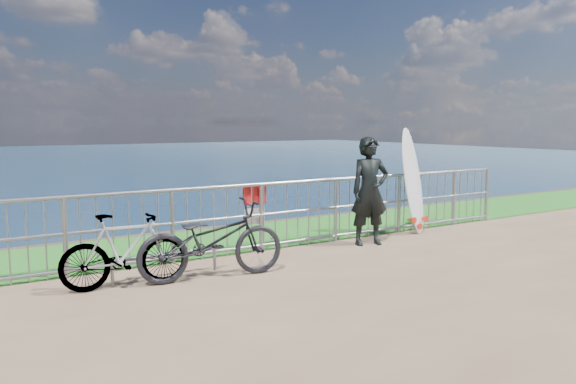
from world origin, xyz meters
TOP-DOWN VIEW (x-y plane):
  - grass_strip at (0.00, 2.70)m, footprint 120.00×120.00m
  - railing at (0.01, 1.60)m, footprint 10.06×0.10m
  - surfer at (1.33, 1.07)m, footprint 0.77×0.60m
  - surfboard at (2.69, 1.44)m, footprint 0.62×0.57m
  - bicycle_near at (-1.84, 0.54)m, footprint 2.07×0.94m
  - bicycle_far at (-2.95, 0.73)m, footprint 1.64×0.62m
  - bike_rack at (-2.35, 0.92)m, footprint 1.64×0.05m

SIDE VIEW (x-z plane):
  - grass_strip at x=0.00m, z-range 0.01..0.01m
  - bike_rack at x=-2.35m, z-range 0.11..0.45m
  - bicycle_far at x=-2.95m, z-range 0.00..0.96m
  - bicycle_near at x=-1.84m, z-range 0.00..1.05m
  - railing at x=0.01m, z-range 0.01..1.14m
  - surfer at x=1.33m, z-range 0.00..1.85m
  - surfboard at x=2.69m, z-range -0.08..1.93m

